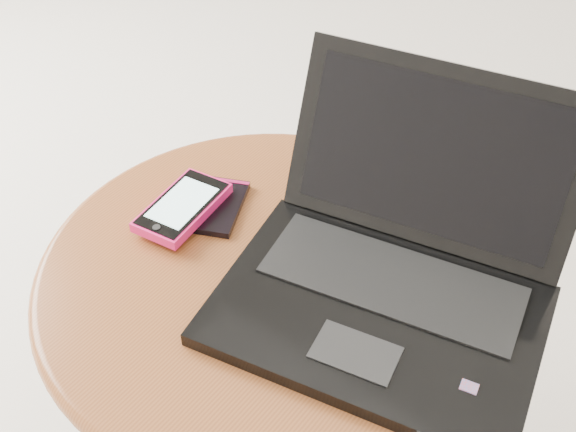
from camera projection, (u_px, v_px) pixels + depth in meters
The scene contains 4 objects.
table at pixel (270, 318), 0.91m from camera, with size 0.56×0.56×0.44m.
laptop at pixel (394, 267), 0.79m from camera, with size 0.40×0.39×0.21m.
phone_black at pixel (220, 206), 0.92m from camera, with size 0.09×0.12×0.01m.
phone_pink at pixel (183, 207), 0.90m from camera, with size 0.08×0.13×0.02m.
Camera 1 is at (0.49, -0.52, 1.06)m, focal length 44.79 mm.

